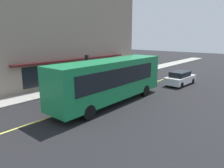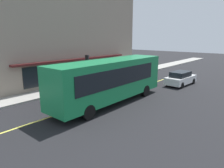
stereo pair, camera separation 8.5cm
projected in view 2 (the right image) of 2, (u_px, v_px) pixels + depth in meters
ground at (105, 99)px, 17.62m from camera, size 120.00×120.00×0.00m
sidewalk at (67, 88)px, 21.01m from camera, size 80.00×2.51×0.15m
lane_centre_stripe at (105, 99)px, 17.62m from camera, size 36.00×0.16×0.01m
storefront_building at (54, 31)px, 24.95m from camera, size 21.47×8.98×11.93m
bus at (111, 79)px, 16.11m from camera, size 11.16×2.72×3.50m
traffic_light at (87, 63)px, 21.95m from camera, size 0.30×0.52×3.20m
car_white at (181, 78)px, 22.56m from camera, size 4.40×2.06×1.52m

